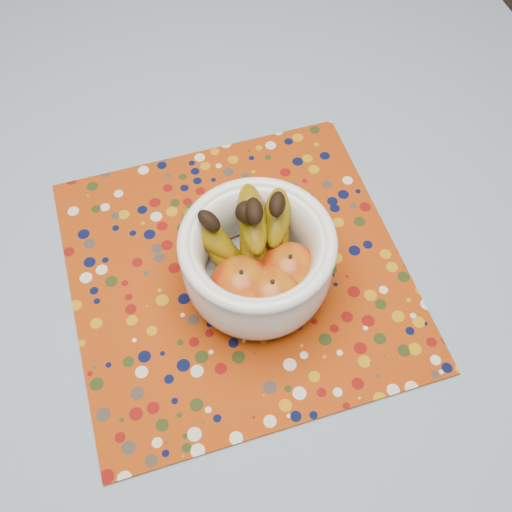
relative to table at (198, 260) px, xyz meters
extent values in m
plane|color=#2D2826|center=(0.00, 0.00, -0.67)|extent=(4.00, 4.00, 0.00)
cube|color=brown|center=(0.00, 0.00, 0.06)|extent=(1.20, 1.20, 0.04)
cylinder|color=brown|center=(0.53, 0.53, -0.32)|extent=(0.06, 0.06, 0.71)
cylinder|color=brown|center=(0.85, 0.30, -0.46)|extent=(0.04, 0.04, 0.43)
cube|color=slate|center=(0.00, 0.00, 0.08)|extent=(1.32, 1.32, 0.01)
cube|color=#943008|center=(0.04, -0.09, 0.09)|extent=(0.43, 0.43, 0.00)
cylinder|color=white|center=(0.06, -0.12, 0.10)|extent=(0.09, 0.09, 0.01)
cylinder|color=white|center=(0.06, -0.12, 0.11)|extent=(0.14, 0.14, 0.01)
torus|color=white|center=(0.06, -0.12, 0.20)|extent=(0.19, 0.19, 0.02)
ellipsoid|color=maroon|center=(0.03, -0.14, 0.15)|extent=(0.08, 0.08, 0.07)
ellipsoid|color=maroon|center=(0.09, -0.14, 0.14)|extent=(0.07, 0.07, 0.07)
ellipsoid|color=maroon|center=(0.06, -0.16, 0.14)|extent=(0.08, 0.08, 0.07)
sphere|color=black|center=(0.05, -0.09, 0.21)|extent=(0.03, 0.03, 0.03)
camera|label=1|loc=(-0.05, -0.47, 0.77)|focal=42.00mm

